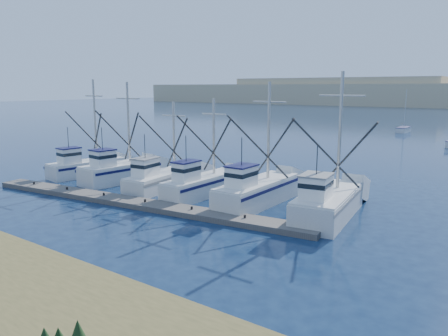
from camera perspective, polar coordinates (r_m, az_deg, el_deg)
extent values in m
plane|color=#0D1C39|center=(22.07, -6.51, -12.18)|extent=(500.00, 500.00, 0.00)
cube|color=#5C5753|center=(32.60, -11.63, -4.46)|extent=(27.99, 5.09, 0.37)
cube|color=silver|center=(44.61, -17.46, -0.06)|extent=(3.18, 7.63, 1.35)
cube|color=white|center=(43.30, -19.56, 1.42)|extent=(1.54, 1.96, 1.50)
cylinder|color=#B7B2A8|center=(44.80, -16.49, 6.00)|extent=(0.22, 0.22, 7.88)
cube|color=silver|center=(40.72, -13.40, -0.66)|extent=(3.45, 7.43, 1.60)
cube|color=white|center=(39.30, -15.52, 1.14)|extent=(1.74, 1.91, 1.50)
cylinder|color=#B7B2A8|center=(40.92, -12.37, 5.77)|extent=(0.22, 0.22, 7.36)
cube|color=silver|center=(37.55, -7.86, -1.64)|extent=(3.33, 8.39, 1.29)
cube|color=white|center=(35.83, -10.22, -0.02)|extent=(1.60, 2.14, 1.50)
cylinder|color=#B7B2A8|center=(37.98, -6.55, 4.09)|extent=(0.22, 0.22, 6.00)
cube|color=silver|center=(34.69, -2.68, -2.42)|extent=(2.20, 8.08, 1.47)
cube|color=white|center=(32.82, -4.94, -0.54)|extent=(1.25, 1.98, 1.50)
cylinder|color=#B7B2A8|center=(35.12, -1.33, 4.05)|extent=(0.22, 0.22, 6.14)
cube|color=silver|center=(32.10, 4.42, -3.33)|extent=(2.56, 8.49, 1.65)
cube|color=white|center=(29.97, 2.30, -1.22)|extent=(1.47, 2.08, 1.50)
cylinder|color=#B7B2A8|center=(32.58, 5.86, 4.78)|extent=(0.22, 0.22, 7.24)
cube|color=silver|center=(29.67, 13.49, -4.75)|extent=(3.92, 8.67, 1.65)
cube|color=white|center=(27.38, 11.91, -2.57)|extent=(1.90, 2.24, 1.50)
cylinder|color=#B7B2A8|center=(30.14, 14.92, 4.63)|extent=(0.22, 0.22, 7.87)
cube|color=silver|center=(90.61, 22.38, 4.63)|extent=(1.74, 5.39, 0.90)
cylinder|color=#B7B2A8|center=(90.63, 22.60, 7.19)|extent=(0.12, 0.12, 7.20)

